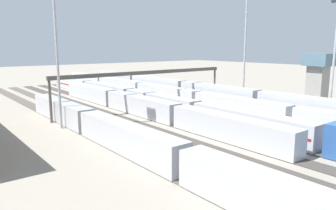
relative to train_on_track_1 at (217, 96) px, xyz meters
The scene contains 21 objects.
ground_plane 15.24m from the train_on_track_1, 93.03° to the left, with size 400.00×400.00×0.00m, color gray.
track_bed_0 5.66m from the train_on_track_1, 99.04° to the right, with size 140.00×2.80×0.12m, color #4C443D.
track_bed_1 2.66m from the train_on_track_1, behind, with size 140.00×2.80×0.12m, color #3D3833.
track_bed_2 5.66m from the train_on_track_1, 99.04° to the left, with size 140.00×2.80×0.12m, color #4C443D.
track_bed_3 10.35m from the train_on_track_1, 94.55° to the left, with size 140.00×2.80×0.12m, color #4C443D.
track_bed_4 15.23m from the train_on_track_1, 93.03° to the left, with size 140.00×2.80×0.12m, color #3D3833.
track_bed_5 20.18m from the train_on_track_1, 92.28° to the left, with size 140.00×2.80×0.12m, color #3D3833.
track_bed_6 25.14m from the train_on_track_1, 91.82° to the left, with size 140.00×2.80×0.12m, color #3D3833.
track_bed_7 30.12m from the train_on_track_1, 91.52° to the left, with size 140.00×2.80×0.12m, color #4C443D.
track_bed_8 35.10m from the train_on_track_1, 91.30° to the left, with size 140.00×2.80×0.12m, color #4C443D.
train_on_track_1 is the anchor object (origin of this frame).
train_on_track_4 15.89m from the train_on_track_1, 70.87° to the left, with size 114.80×3.06×4.40m.
train_on_track_5 20.21m from the train_on_track_1, 81.94° to the left, with size 71.40×3.00×3.80m.
train_on_track_8 38.62m from the train_on_track_1, 114.98° to the left, with size 71.40×3.00×3.80m.
train_on_track_0 5.18m from the train_on_track_1, 103.65° to the right, with size 95.60×3.06×3.80m.
train_on_track_2 6.06m from the train_on_track_1, 55.89° to the left, with size 139.00×3.06×4.40m.
light_mast_0 18.59m from the train_on_track_1, 95.57° to the right, with size 2.80×0.70×30.20m.
light_mast_1 40.33m from the train_on_track_1, 86.62° to the left, with size 2.80×0.70×28.44m.
light_mast_2 27.60m from the train_on_track_1, 158.98° to the right, with size 2.80×0.70×23.75m.
signal_gantry 17.59m from the train_on_track_1, 63.23° to the left, with size 0.70×45.00×8.80m.
control_tower 25.62m from the train_on_track_1, 122.85° to the right, with size 6.00×6.00×12.56m.
Camera 1 is at (-51.82, 41.64, 14.17)m, focal length 34.40 mm.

